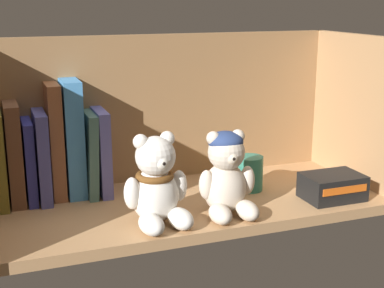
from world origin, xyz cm
name	(u,v)px	position (x,y,z in cm)	size (l,w,h in cm)	color
shelf_board	(191,205)	(0.00, 0.00, 1.00)	(71.43, 29.40, 2.00)	tan
shelf_back_panel	(166,112)	(0.00, 15.30, 16.11)	(73.83, 1.20, 32.22)	#966E46
shelf_side_panel_right	(357,114)	(36.51, 0.00, 16.11)	(1.60, 31.80, 32.22)	tan
book_0	(0,157)	(-33.36, 11.86, 10.81)	(1.71, 14.09, 17.63)	brown
book_1	(14,152)	(-30.83, 11.86, 11.46)	(2.61, 12.28, 18.93)	brown
book_2	(29,159)	(-28.29, 11.86, 9.79)	(1.74, 12.48, 15.57)	navy
book_3	(41,154)	(-25.97, 11.86, 10.55)	(2.17, 13.82, 17.09)	#454892
book_4	(55,140)	(-23.27, 11.86, 12.99)	(2.50, 9.53, 21.99)	brown
book_5	(72,138)	(-19.96, 11.86, 13.26)	(3.37, 10.17, 22.53)	#428ACB
book_6	(88,152)	(-17.02, 11.86, 10.10)	(1.77, 13.16, 16.21)	#436C67
book_7	(100,150)	(-14.71, 11.86, 10.31)	(2.11, 13.08, 16.63)	#5B5FB5
teddy_bear_larger	(157,186)	(-9.11, -8.16, 8.72)	(11.60, 11.90, 15.74)	white
teddy_bear_smaller	(227,175)	(3.63, -8.27, 9.17)	(10.99, 11.14, 15.11)	beige
pillar_candle	(249,173)	(13.05, 1.73, 5.44)	(5.44, 5.44, 6.87)	#2D7A66
small_product_box	(332,187)	(25.70, -8.41, 4.42)	(11.11, 8.00, 4.84)	black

